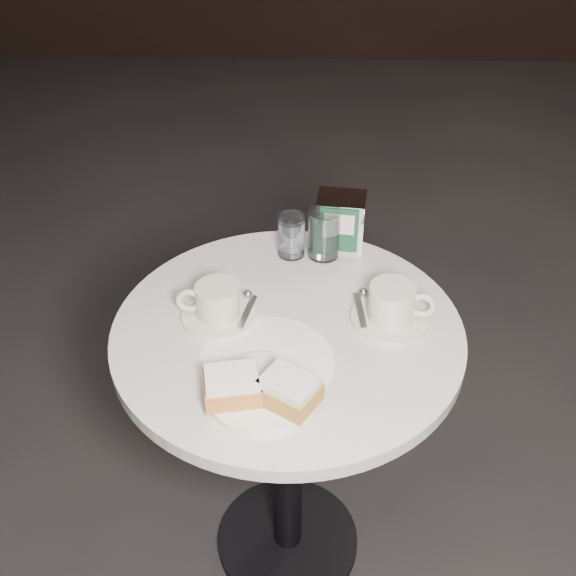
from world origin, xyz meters
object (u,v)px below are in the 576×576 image
Objects in this scene: cafe_table at (288,398)px; coffee_cup_right at (392,306)px; water_glass_right at (324,234)px; beignet_plate at (261,390)px; napkin_dispenser at (340,221)px; coffee_cup_left at (217,304)px; water_glass_left at (291,236)px.

coffee_cup_right reaches higher than cafe_table.
coffee_cup_right is 0.26m from water_glass_right.
beignet_plate is 1.78× the size of napkin_dispenser.
coffee_cup_left is 1.30× the size of napkin_dispenser.
water_glass_left is at bearing 141.99° from coffee_cup_right.
beignet_plate reaches higher than cafe_table.
water_glass_left is at bearing 84.69° from beignet_plate.
coffee_cup_right is 1.46× the size of napkin_dispenser.
coffee_cup_right is (0.21, 0.03, 0.23)m from cafe_table.
water_glass_right reaches higher than cafe_table.
beignet_plate is 0.45m from water_glass_left.
napkin_dispenser is (0.25, 0.27, 0.03)m from coffee_cup_left.
water_glass_right is 0.06m from napkin_dispenser.
water_glass_right is (0.11, 0.45, 0.03)m from beignet_plate.
water_glass_left is at bearing 178.75° from water_glass_right.
napkin_dispenser is at bearing 69.64° from cafe_table.
cafe_table is at bearing -90.12° from water_glass_left.
coffee_cup_right is at bearing 42.39° from beignet_plate.
cafe_table is 5.96× the size of napkin_dispenser.
napkin_dispenser reaches higher than water_glass_left.
coffee_cup_left is at bearing -126.62° from napkin_dispenser.
coffee_cup_right is at bearing -59.19° from water_glass_right.
beignet_plate is at bearing -104.24° from water_glass_right.
coffee_cup_left is (-0.14, 0.03, 0.23)m from cafe_table.
beignet_plate is 1.96× the size of water_glass_right.
water_glass_right is at bearing -125.30° from napkin_dispenser.
cafe_table is at bearing -161.83° from coffee_cup_right.
napkin_dispenser reaches higher than beignet_plate.
beignet_plate is 0.24m from coffee_cup_left.
water_glass_left reaches higher than coffee_cup_right.
coffee_cup_right is at bearing -47.62° from water_glass_left.
cafe_table is 0.27m from coffee_cup_left.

